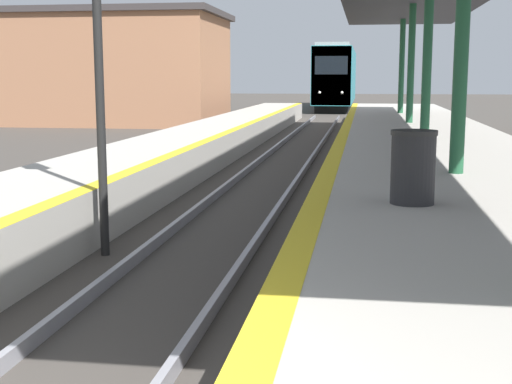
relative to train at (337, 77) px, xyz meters
The scene contains 3 objects.
train is the anchor object (origin of this frame).
trash_bin 46.59m from the train, 86.50° to the right, with size 0.58×0.58×0.92m.
station_building 22.01m from the train, 118.37° to the right, with size 10.82×7.76×5.75m.
Camera 1 is at (2.24, -2.63, 2.45)m, focal length 50.00 mm.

